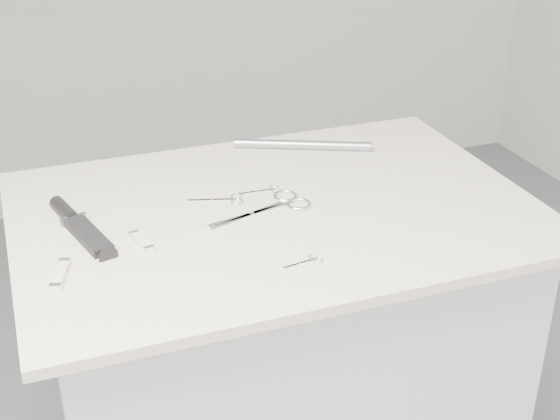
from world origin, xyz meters
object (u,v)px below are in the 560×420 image
object	(u,v)px
embroidery_scissors_a	(226,199)
pocket_knife_b	(141,242)
plinth	(276,395)
metal_rail	(303,145)
sheathed_knife	(77,224)
embroidery_scissors_b	(266,190)
large_shears	(278,205)
pocket_knife_a	(60,274)
tiny_scissors	(307,261)

from	to	relation	value
embroidery_scissors_a	pocket_knife_b	xyz separation A→B (m)	(-0.19, -0.12, 0.00)
plinth	metal_rail	distance (m)	0.56
plinth	sheathed_knife	world-z (taller)	sheathed_knife
embroidery_scissors_b	sheathed_knife	distance (m)	0.38
sheathed_knife	embroidery_scissors_b	bearing A→B (deg)	-100.28
large_shears	metal_rail	xyz separation A→B (m)	(0.15, 0.25, 0.01)
metal_rail	embroidery_scissors_b	bearing A→B (deg)	-130.34
large_shears	metal_rail	size ratio (longest dim) A/B	0.70
sheathed_knife	pocket_knife_b	distance (m)	0.14
embroidery_scissors_a	pocket_knife_b	world-z (taller)	pocket_knife_b
pocket_knife_b	sheathed_knife	bearing A→B (deg)	31.13
pocket_knife_b	large_shears	bearing A→B (deg)	-91.63
pocket_knife_a	pocket_knife_b	world-z (taller)	pocket_knife_a
plinth	embroidery_scissors_a	size ratio (longest dim) A/B	8.17
embroidery_scissors_b	pocket_knife_b	xyz separation A→B (m)	(-0.28, -0.13, 0.00)
embroidery_scissors_b	sheathed_knife	size ratio (longest dim) A/B	0.38
pocket_knife_a	sheathed_knife	bearing A→B (deg)	0.26
large_shears	embroidery_scissors_a	distance (m)	0.11
embroidery_scissors_b	pocket_knife_b	distance (m)	0.31
large_shears	pocket_knife_a	world-z (taller)	pocket_knife_a
large_shears	embroidery_scissors_b	bearing A→B (deg)	73.96
embroidery_scissors_b	pocket_knife_a	world-z (taller)	pocket_knife_a
large_shears	sheathed_knife	xyz separation A→B (m)	(-0.38, 0.04, 0.01)
tiny_scissors	pocket_knife_a	bearing A→B (deg)	157.11
sheathed_knife	pocket_knife_b	xyz separation A→B (m)	(0.10, -0.10, -0.00)
tiny_scissors	plinth	bearing A→B (deg)	75.07
plinth	tiny_scissors	world-z (taller)	tiny_scissors
tiny_scissors	pocket_knife_b	world-z (taller)	pocket_knife_b
embroidery_scissors_a	embroidery_scissors_b	bearing A→B (deg)	24.38
metal_rail	embroidery_scissors_a	bearing A→B (deg)	-141.68
tiny_scissors	pocket_knife_b	bearing A→B (deg)	138.66
embroidery_scissors_a	embroidery_scissors_b	size ratio (longest dim) A/B	1.24
embroidery_scissors_b	sheathed_knife	bearing A→B (deg)	-173.17
embroidery_scissors_a	sheathed_knife	bearing A→B (deg)	-159.85
sheathed_knife	embroidery_scissors_a	bearing A→B (deg)	-101.27
pocket_knife_a	pocket_knife_b	xyz separation A→B (m)	(0.15, 0.06, -0.00)
plinth	pocket_knife_a	world-z (taller)	pocket_knife_a
pocket_knife_a	metal_rail	distance (m)	0.68
embroidery_scissors_a	pocket_knife_b	size ratio (longest dim) A/B	1.45
pocket_knife_b	metal_rail	distance (m)	0.53
embroidery_scissors_a	tiny_scissors	size ratio (longest dim) A/B	1.49
tiny_scissors	pocket_knife_a	world-z (taller)	pocket_knife_a
pocket_knife_a	metal_rail	size ratio (longest dim) A/B	0.29
plinth	pocket_knife_b	size ratio (longest dim) A/B	11.87
embroidery_scissors_a	sheathed_knife	size ratio (longest dim) A/B	0.47
plinth	large_shears	bearing A→B (deg)	23.57
embroidery_scissors_b	pocket_knife_b	world-z (taller)	pocket_knife_b
embroidery_scissors_a	tiny_scissors	world-z (taller)	same
plinth	embroidery_scissors_a	xyz separation A→B (m)	(-0.08, 0.06, 0.47)
sheathed_knife	tiny_scissors	bearing A→B (deg)	-140.83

